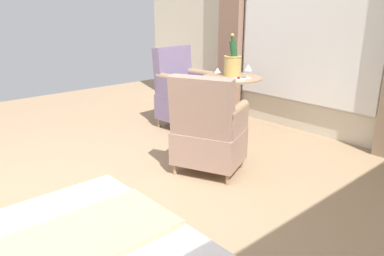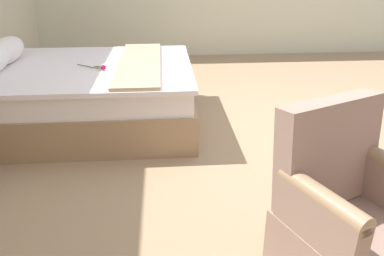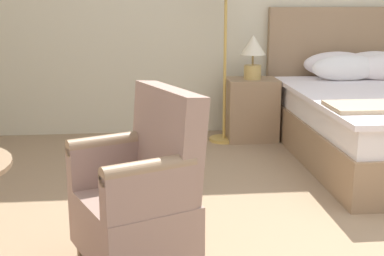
{
  "view_description": "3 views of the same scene",
  "coord_description": "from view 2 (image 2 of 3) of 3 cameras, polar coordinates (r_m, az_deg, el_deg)",
  "views": [
    {
      "loc": [
        0.65,
        2.43,
        1.47
      ],
      "look_at": [
        -1.2,
        0.35,
        0.57
      ],
      "focal_mm": 35.0,
      "sensor_mm": 36.0,
      "label": 1
    },
    {
      "loc": [
        -2.95,
        0.97,
        1.5
      ],
      "look_at": [
        -1.28,
        0.83,
        0.74
      ],
      "focal_mm": 35.0,
      "sensor_mm": 36.0,
      "label": 2
    },
    {
      "loc": [
        -1.57,
        -2.36,
        1.37
      ],
      "look_at": [
        -1.27,
        0.63,
        0.62
      ],
      "focal_mm": 50.0,
      "sensor_mm": 36.0,
      "label": 3
    }
  ],
  "objects": [
    {
      "name": "ground_plane",
      "position": [
        3.45,
        12.23,
        -1.96
      ],
      "size": [
        8.15,
        8.15,
        0.0
      ],
      "primitive_type": "plane",
      "color": "#9D805F"
    },
    {
      "name": "bed",
      "position": [
        3.8,
        -18.34,
        5.45
      ],
      "size": [
        1.67,
        2.24,
        1.25
      ],
      "color": "#9B7B5A",
      "rests_on": "ground"
    },
    {
      "name": "armchair_by_window",
      "position": [
        1.95,
        22.07,
        -12.2
      ],
      "size": [
        0.7,
        0.74,
        0.93
      ],
      "color": "#9B7B5A",
      "rests_on": "ground"
    }
  ]
}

